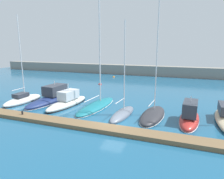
# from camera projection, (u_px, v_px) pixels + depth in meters

# --- Properties ---
(ground_plane) EXTENTS (120.00, 120.00, 0.00)m
(ground_plane) POSITION_uv_depth(u_px,v_px,m) (113.00, 125.00, 21.63)
(ground_plane) COLOR #1E567A
(dock_pier) EXTENTS (37.46, 1.78, 0.43)m
(dock_pier) POSITION_uv_depth(u_px,v_px,m) (107.00, 129.00, 19.95)
(dock_pier) COLOR brown
(dock_pier) RESTS_ON ground_plane
(breakwater_seawall) EXTENTS (108.00, 2.81, 2.80)m
(breakwater_seawall) POSITION_uv_depth(u_px,v_px,m) (160.00, 71.00, 56.57)
(breakwater_seawall) COLOR gray
(breakwater_seawall) RESTS_ON ground_plane
(sailboat_white_nearest) EXTENTS (2.59, 7.04, 13.02)m
(sailboat_white_nearest) POSITION_uv_depth(u_px,v_px,m) (23.00, 100.00, 30.21)
(sailboat_white_nearest) COLOR white
(sailboat_white_nearest) RESTS_ON ground_plane
(motorboat_navy_second) EXTENTS (3.41, 10.44, 3.31)m
(motorboat_navy_second) POSITION_uv_depth(u_px,v_px,m) (52.00, 97.00, 30.88)
(motorboat_navy_second) COLOR navy
(motorboat_navy_second) RESTS_ON ground_plane
(motorboat_ivory_third) EXTENTS (3.07, 8.51, 3.43)m
(motorboat_ivory_third) POSITION_uv_depth(u_px,v_px,m) (68.00, 101.00, 28.47)
(motorboat_ivory_third) COLOR silver
(motorboat_ivory_third) RESTS_ON ground_plane
(sailboat_teal_fourth) EXTENTS (3.22, 9.86, 15.43)m
(sailboat_teal_fourth) POSITION_uv_depth(u_px,v_px,m) (96.00, 105.00, 27.69)
(sailboat_teal_fourth) COLOR #19707F
(sailboat_teal_fourth) RESTS_ON ground_plane
(sailboat_slate_fifth) EXTENTS (2.25, 6.57, 11.67)m
(sailboat_slate_fifth) POSITION_uv_depth(u_px,v_px,m) (122.00, 114.00, 24.43)
(sailboat_slate_fifth) COLOR slate
(sailboat_slate_fifth) RESTS_ON ground_plane
(sailboat_charcoal_sixth) EXTENTS (3.01, 7.51, 15.75)m
(sailboat_charcoal_sixth) POSITION_uv_depth(u_px,v_px,m) (153.00, 115.00, 23.91)
(sailboat_charcoal_sixth) COLOR #2D2D33
(sailboat_charcoal_sixth) RESTS_ON ground_plane
(motorboat_red_seventh) EXTENTS (2.59, 7.32, 3.42)m
(motorboat_red_seventh) POSITION_uv_depth(u_px,v_px,m) (190.00, 116.00, 22.45)
(motorboat_red_seventh) COLOR #B72D28
(motorboat_red_seventh) RESTS_ON ground_plane
(mooring_buoy_orange) EXTENTS (0.64, 0.64, 0.64)m
(mooring_buoy_orange) POSITION_uv_depth(u_px,v_px,m) (114.00, 77.00, 54.50)
(mooring_buoy_orange) COLOR orange
(mooring_buoy_orange) RESTS_ON ground_plane
(mooring_buoy_red) EXTENTS (0.73, 0.73, 0.73)m
(mooring_buoy_red) POSITION_uv_depth(u_px,v_px,m) (100.00, 85.00, 43.97)
(mooring_buoy_red) COLOR red
(mooring_buoy_red) RESTS_ON ground_plane
(dock_bollard) EXTENTS (0.20, 0.20, 0.44)m
(dock_bollard) POSITION_uv_depth(u_px,v_px,m) (22.00, 113.00, 23.52)
(dock_bollard) COLOR black
(dock_bollard) RESTS_ON dock_pier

